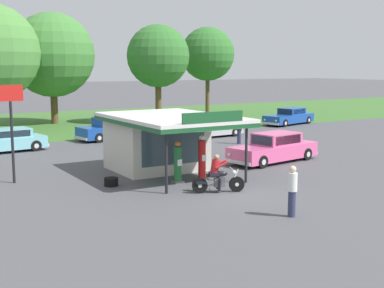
{
  "coord_description": "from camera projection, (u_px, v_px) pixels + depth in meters",
  "views": [
    {
      "loc": [
        -12.34,
        -17.4,
        5.12
      ],
      "look_at": [
        0.66,
        4.28,
        1.4
      ],
      "focal_mm": 49.71,
      "sensor_mm": 36.0,
      "label": 1
    }
  ],
  "objects": [
    {
      "name": "bystander_strolling_foreground",
      "position": [
        199.0,
        130.0,
        34.99
      ],
      "size": [
        0.34,
        0.34,
        1.72
      ],
      "color": "#2D3351",
      "rests_on": "ground"
    },
    {
      "name": "parked_car_back_row_centre_right",
      "position": [
        212.0,
        127.0,
        38.7
      ],
      "size": [
        4.93,
        2.15,
        1.59
      ],
      "color": "#B7B7BC",
      "rests_on": "ground"
    },
    {
      "name": "spare_tire_stack",
      "position": [
        111.0,
        182.0,
        22.85
      ],
      "size": [
        0.6,
        0.6,
        0.36
      ],
      "color": "black",
      "rests_on": "ground"
    },
    {
      "name": "bystander_leaning_by_kiosk",
      "position": [
        239.0,
        130.0,
        35.13
      ],
      "size": [
        0.34,
        0.34,
        1.75
      ],
      "color": "#2D3351",
      "rests_on": "ground"
    },
    {
      "name": "parked_car_second_row_spare",
      "position": [
        289.0,
        117.0,
        46.85
      ],
      "size": [
        5.81,
        3.14,
        1.44
      ],
      "color": "#19479E",
      "rests_on": "ground"
    },
    {
      "name": "tree_oak_centre",
      "position": [
        207.0,
        55.0,
        53.7
      ],
      "size": [
        5.43,
        5.43,
        9.04
      ],
      "color": "brown",
      "rests_on": "ground"
    },
    {
      "name": "featured_classic_sedan",
      "position": [
        274.0,
        149.0,
        28.59
      ],
      "size": [
        5.74,
        2.74,
        1.56
      ],
      "color": "#E55993",
      "rests_on": "ground"
    },
    {
      "name": "ground_plane",
      "position": [
        232.0,
        192.0,
        21.79
      ],
      "size": [
        300.0,
        300.0,
        0.0
      ],
      "primitive_type": "plane",
      "color": "#4C4C51"
    },
    {
      "name": "roadside_pole_sign",
      "position": [
        11.0,
        116.0,
        23.05
      ],
      "size": [
        1.1,
        0.12,
        4.31
      ],
      "color": "black",
      "rests_on": "ground"
    },
    {
      "name": "parked_car_back_row_centre",
      "position": [
        115.0,
        129.0,
        37.37
      ],
      "size": [
        5.64,
        2.57,
        1.59
      ],
      "color": "#19479E",
      "rests_on": "ground"
    },
    {
      "name": "gas_pump_nearside",
      "position": [
        178.0,
        164.0,
        23.36
      ],
      "size": [
        0.44,
        0.44,
        1.88
      ],
      "color": "slate",
      "rests_on": "ground"
    },
    {
      "name": "gas_pump_offside",
      "position": [
        202.0,
        159.0,
        23.99
      ],
      "size": [
        0.44,
        0.44,
        2.07
      ],
      "color": "slate",
      "rests_on": "ground"
    },
    {
      "name": "tree_oak_distant_spare",
      "position": [
        52.0,
        55.0,
        46.7
      ],
      "size": [
        7.43,
        7.43,
        9.81
      ],
      "color": "brown",
      "rests_on": "ground"
    },
    {
      "name": "service_station_kiosk",
      "position": [
        160.0,
        138.0,
        26.04
      ],
      "size": [
        4.89,
        7.25,
        3.26
      ],
      "color": "beige",
      "rests_on": "ground"
    },
    {
      "name": "grass_verge_strip",
      "position": [
        37.0,
        124.0,
        47.24
      ],
      "size": [
        120.0,
        24.0,
        0.01
      ],
      "primitive_type": "cube",
      "color": "#3D6B2D",
      "rests_on": "ground"
    },
    {
      "name": "bystander_chatting_near_pumps",
      "position": [
        292.0,
        190.0,
        18.09
      ],
      "size": [
        0.34,
        0.34,
        1.78
      ],
      "color": "#2D3351",
      "rests_on": "ground"
    },
    {
      "name": "parked_car_back_row_left",
      "position": [
        5.0,
        141.0,
        31.86
      ],
      "size": [
        5.14,
        2.43,
        1.39
      ],
      "color": "#7AC6D1",
      "rests_on": "ground"
    },
    {
      "name": "motorcycle_with_rider",
      "position": [
        217.0,
        177.0,
        21.59
      ],
      "size": [
        2.06,
        0.99,
        1.58
      ],
      "color": "black",
      "rests_on": "ground"
    },
    {
      "name": "tree_oak_left",
      "position": [
        157.0,
        57.0,
        47.22
      ],
      "size": [
        5.57,
        5.57,
        8.79
      ],
      "color": "brown",
      "rests_on": "ground"
    }
  ]
}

